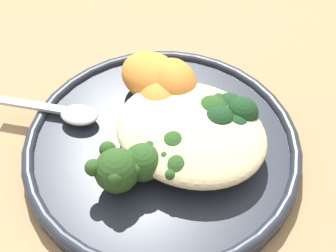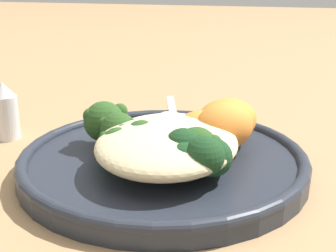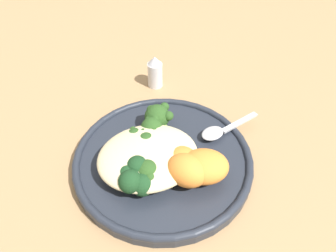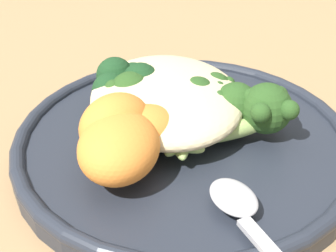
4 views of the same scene
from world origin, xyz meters
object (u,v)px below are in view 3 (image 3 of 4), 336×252
broccoli_stalk_2 (144,141)px  spoon (220,132)px  broccoli_stalk_0 (163,122)px  broccoli_stalk_3 (153,144)px  sweet_potato_chunk_2 (184,161)px  plate (163,159)px  broccoli_stalk_4 (153,154)px  quinoa_mound (148,156)px  sweet_potato_chunk_0 (204,166)px  salt_shaker (155,72)px  broccoli_stalk_6 (165,169)px  sweet_potato_chunk_1 (187,170)px  broccoli_stalk_1 (156,132)px  broccoli_stalk_5 (154,168)px  kale_tuft (137,177)px

broccoli_stalk_2 → spoon: (0.12, -0.01, -0.01)m
broccoli_stalk_0 → spoon: (0.08, -0.04, -0.01)m
broccoli_stalk_3 → sweet_potato_chunk_2: 0.06m
broccoli_stalk_0 → sweet_potato_chunk_2: size_ratio=2.07×
plate → broccoli_stalk_4: (-0.02, -0.01, 0.03)m
quinoa_mound → sweet_potato_chunk_2: same height
sweet_potato_chunk_0 → salt_shaker: bearing=89.1°
broccoli_stalk_0 → broccoli_stalk_6: broccoli_stalk_0 is taller
broccoli_stalk_3 → plate: bearing=165.7°
broccoli_stalk_2 → broccoli_stalk_0: bearing=-109.2°
broccoli_stalk_2 → sweet_potato_chunk_1: size_ratio=1.47×
broccoli_stalk_6 → spoon: (0.11, 0.05, -0.01)m
sweet_potato_chunk_1 → salt_shaker: sweet_potato_chunk_1 is taller
broccoli_stalk_1 → sweet_potato_chunk_0: 0.10m
broccoli_stalk_0 → sweet_potato_chunk_0: 0.11m
broccoli_stalk_1 → broccoli_stalk_2: 0.02m
broccoli_stalk_4 → broccoli_stalk_5: (-0.01, -0.03, 0.00)m
quinoa_mound → sweet_potato_chunk_2: size_ratio=2.64×
broccoli_stalk_3 → broccoli_stalk_5: size_ratio=0.92×
broccoli_stalk_5 → broccoli_stalk_6: (0.02, -0.00, -0.00)m
plate → sweet_potato_chunk_1: size_ratio=4.67×
broccoli_stalk_5 → kale_tuft: 0.03m
broccoli_stalk_0 → broccoli_stalk_4: broccoli_stalk_0 is taller
broccoli_stalk_6 → kale_tuft: kale_tuft is taller
sweet_potato_chunk_1 → broccoli_stalk_3: bearing=113.0°
plate → quinoa_mound: bearing=-158.5°
sweet_potato_chunk_0 → sweet_potato_chunk_1: (-0.03, -0.00, 0.00)m
broccoli_stalk_3 → broccoli_stalk_6: 0.05m
plate → sweet_potato_chunk_2: (0.02, -0.03, 0.03)m
spoon → salt_shaker: bearing=89.7°
broccoli_stalk_6 → sweet_potato_chunk_0: sweet_potato_chunk_0 is taller
plate → sweet_potato_chunk_2: size_ratio=4.92×
broccoli_stalk_3 → broccoli_stalk_1: bearing=-84.3°
broccoli_stalk_3 → spoon: (0.11, 0.00, -0.01)m
quinoa_mound → salt_shaker: 0.22m
broccoli_stalk_4 → spoon: bearing=-166.3°
broccoli_stalk_2 → sweet_potato_chunk_1: sweet_potato_chunk_1 is taller
broccoli_stalk_2 → broccoli_stalk_6: broccoli_stalk_2 is taller
plate → broccoli_stalk_1: size_ratio=2.69×
kale_tuft → salt_shaker: bearing=68.1°
spoon → salt_shaker: 0.19m
sweet_potato_chunk_1 → spoon: bearing=39.7°
broccoli_stalk_4 → sweet_potato_chunk_1: 0.06m
broccoli_stalk_6 → plate: bearing=-145.5°
plate → broccoli_stalk_3: 0.03m
broccoli_stalk_4 → broccoli_stalk_5: broccoli_stalk_5 is taller
broccoli_stalk_2 → broccoli_stalk_4: (0.01, -0.03, 0.00)m
broccoli_stalk_4 → sweet_potato_chunk_0: 0.08m
broccoli_stalk_0 → sweet_potato_chunk_1: (0.00, -0.10, 0.00)m
broccoli_stalk_2 → spoon: size_ratio=0.76×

